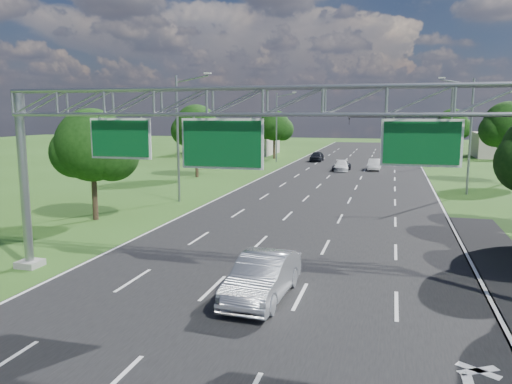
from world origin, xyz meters
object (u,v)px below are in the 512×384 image
(silver_sedan, at_px, (263,277))
(sign_gantry, at_px, (267,117))
(traffic_signal, at_px, (412,128))
(box_truck, at_px, (409,150))

(silver_sedan, bearing_deg, sign_gantry, 98.40)
(traffic_signal, height_order, box_truck, traffic_signal)
(traffic_signal, distance_m, silver_sedan, 54.65)
(box_truck, bearing_deg, traffic_signal, -91.18)
(sign_gantry, height_order, box_truck, sign_gantry)
(box_truck, bearing_deg, silver_sedan, -97.85)
(sign_gantry, distance_m, box_truck, 60.24)
(sign_gantry, xyz_separation_m, traffic_signal, (7.15, 53.00, -1.72))
(sign_gantry, height_order, silver_sedan, sign_gantry)
(traffic_signal, relative_size, box_truck, 1.32)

